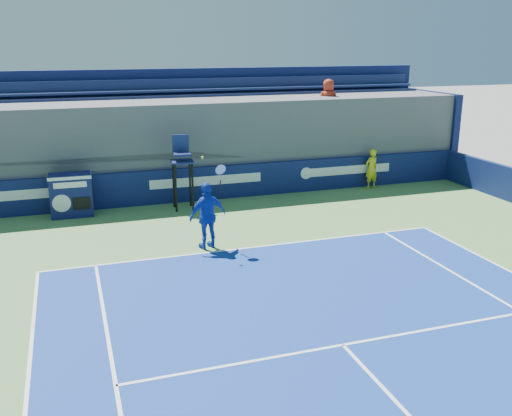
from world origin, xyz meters
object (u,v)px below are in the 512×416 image
object	(u,v)px
ball_person	(371,169)
tennis_player	(208,216)
umpire_chair	(182,164)
match_clock	(71,194)

from	to	relation	value
ball_person	tennis_player	size ratio (longest dim) A/B	0.58
ball_person	umpire_chair	world-z (taller)	umpire_chair
ball_person	match_clock	bearing A→B (deg)	-9.61
umpire_chair	tennis_player	size ratio (longest dim) A/B	0.96
match_clock	tennis_player	distance (m)	5.49
ball_person	tennis_player	bearing A→B (deg)	20.12
match_clock	ball_person	bearing A→B (deg)	1.22
umpire_chair	ball_person	bearing A→B (deg)	4.07
match_clock	tennis_player	xyz separation A→B (m)	(3.44, -4.28, 0.19)
ball_person	umpire_chair	xyz separation A→B (m)	(-7.39, -0.53, 0.76)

